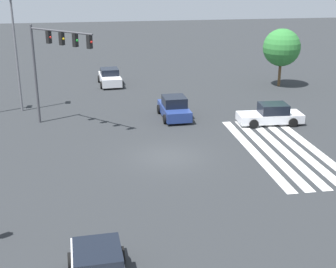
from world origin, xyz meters
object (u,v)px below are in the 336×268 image
(traffic_signal_mast, at_px, (54,53))
(car_5, at_px, (271,115))
(street_light_pole_b, at_px, (15,45))
(tree_corner_b, at_px, (282,48))
(car_1, at_px, (174,108))
(car_2, at_px, (110,77))

(traffic_signal_mast, relative_size, car_5, 1.49)
(street_light_pole_b, xyz_separation_m, tree_corner_b, (4.40, -23.20, -1.54))
(car_5, bearing_deg, car_1, -18.41)
(car_2, bearing_deg, car_1, 17.03)
(car_1, height_order, street_light_pole_b, street_light_pole_b)
(tree_corner_b, bearing_deg, car_2, 78.54)
(car_5, distance_m, street_light_pole_b, 19.73)
(street_light_pole_b, bearing_deg, car_1, -108.29)
(traffic_signal_mast, bearing_deg, car_5, 38.71)
(car_1, bearing_deg, car_2, 18.90)
(car_5, bearing_deg, street_light_pole_b, -16.30)
(car_5, distance_m, tree_corner_b, 12.33)
(traffic_signal_mast, xyz_separation_m, car_5, (-1.65, -14.98, -4.63))
(car_2, distance_m, street_light_pole_b, 11.48)
(street_light_pole_b, distance_m, tree_corner_b, 23.66)
(car_5, xyz_separation_m, street_light_pole_b, (6.42, 18.10, 4.54))
(traffic_signal_mast, relative_size, tree_corner_b, 1.30)
(car_1, bearing_deg, tree_corner_b, -56.19)
(traffic_signal_mast, height_order, tree_corner_b, traffic_signal_mast)
(car_1, distance_m, street_light_pole_b, 12.92)
(car_1, xyz_separation_m, tree_corner_b, (8.20, -11.69, 2.92))
(car_1, distance_m, car_5, 7.09)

